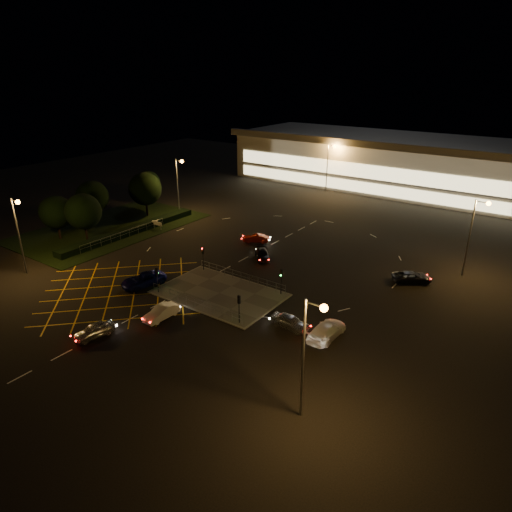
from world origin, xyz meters
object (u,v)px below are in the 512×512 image
Objects in this scene: signal_nw at (203,254)px; signal_ne at (281,276)px; car_far_dkgrey at (262,255)px; car_right_silver at (290,322)px; car_near_silver at (94,330)px; car_east_grey at (412,277)px; signal_sw at (157,275)px; car_circ_red at (256,238)px; car_approach_white at (327,330)px; car_queue_white at (162,312)px; car_left_blue at (143,280)px; signal_se at (239,303)px.

signal_nw is 12.00m from signal_ne.
car_right_silver is at bearing -87.99° from car_far_dkgrey.
car_far_dkgrey is at bearing 95.79° from car_near_silver.
car_right_silver is (14.87, 12.55, 0.03)m from car_near_silver.
car_far_dkgrey is 0.90× the size of car_east_grey.
signal_sw is 20.60m from car_circ_red.
car_approach_white is (-2.79, -17.38, 0.12)m from car_east_grey.
car_approach_white is (16.53, -12.78, 0.16)m from car_far_dkgrey.
signal_ne is 0.66× the size of car_east_grey.
car_east_grey is (11.34, 12.32, -1.70)m from signal_ne.
car_circ_red is 0.79× the size of car_east_grey.
car_far_dkgrey is (4.01, 15.71, -1.75)m from signal_sw.
signal_ne is at bearing -29.80° from car_approach_white.
car_near_silver is 0.75× the size of car_approach_white.
signal_nw is 0.59× the size of car_approach_white.
car_queue_white is 0.78× the size of car_approach_white.
car_right_silver reaches higher than car_east_grey.
car_far_dkgrey is at bearing 79.86° from car_left_blue.
car_queue_white is 0.76× the size of car_left_blue.
car_left_blue reaches higher than car_far_dkgrey.
car_near_silver is at bearing 109.29° from car_east_grey.
signal_sw is 16.95m from car_right_silver.
signal_se is at bearing -90.00° from signal_ne.
signal_se reaches higher than car_near_silver.
signal_nw is at bearing -33.65° from signal_se.
car_far_dkgrey is 19.86m from car_east_grey.
signal_ne is (12.00, 7.99, 0.00)m from signal_sw.
signal_sw is 20.81m from car_approach_white.
car_approach_white is at bearing -13.85° from signal_nw.
car_east_grey is (21.49, 30.55, -0.02)m from car_near_silver.
car_queue_white is at bearing 76.86° from car_near_silver.
signal_se reaches higher than car_circ_red.
car_right_silver reaches higher than car_circ_red.
car_far_dkgrey is at bearing 15.15° from car_circ_red.
car_circ_red is (-5.14, 24.41, -0.06)m from car_queue_white.
car_east_grey is (19.32, 4.60, 0.04)m from car_far_dkgrey.
car_approach_white is (21.05, -17.60, 0.15)m from car_circ_red.
signal_sw is 3.43m from car_left_blue.
signal_nw reaches higher than car_right_silver.
car_approach_white is (18.70, 13.17, 0.09)m from car_near_silver.
car_right_silver is (12.70, -13.40, 0.10)m from car_far_dkgrey.
car_far_dkgrey is 20.90m from car_approach_white.
car_near_silver is (1.85, -10.25, -1.68)m from signal_sw.
signal_nw is at bearing 113.05° from car_queue_white.
car_east_grey is at bearing -98.26° from car_approach_white.
signal_sw is 0.75× the size of car_queue_white.
car_far_dkgrey is 18.46m from car_right_silver.
signal_nw reaches higher than car_approach_white.
car_approach_white is at bearing 20.57° from car_left_blue.
signal_nw is 21.22m from car_approach_white.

